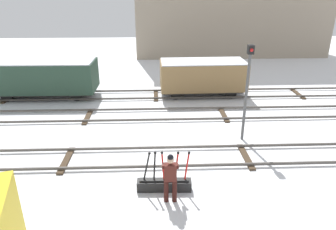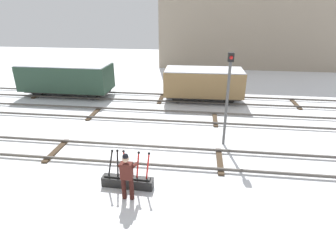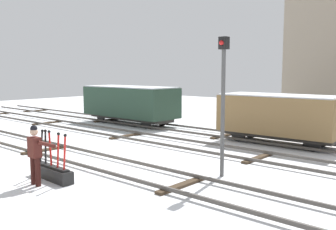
{
  "view_description": "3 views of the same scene",
  "coord_description": "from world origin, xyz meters",
  "px_view_note": "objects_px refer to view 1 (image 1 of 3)",
  "views": [
    {
      "loc": [
        -0.01,
        -10.78,
        6.4
      ],
      "look_at": [
        0.53,
        2.24,
        0.94
      ],
      "focal_mm": 33.84,
      "sensor_mm": 36.0,
      "label": 1
    },
    {
      "loc": [
        2.54,
        -9.32,
        5.82
      ],
      "look_at": [
        1.16,
        1.96,
        1.15
      ],
      "focal_mm": 28.04,
      "sensor_mm": 36.0,
      "label": 2
    },
    {
      "loc": [
        9.86,
        -7.77,
        3.15
      ],
      "look_at": [
        0.85,
        2.45,
        1.56
      ],
      "focal_mm": 40.17,
      "sensor_mm": 36.0,
      "label": 3
    }
  ],
  "objects_px": {
    "switch_lever_frame": "(164,183)",
    "freight_car_back_track": "(203,76)",
    "signal_post": "(247,85)",
    "freight_car_far_end": "(43,77)",
    "rail_worker": "(170,175)"
  },
  "relations": [
    {
      "from": "signal_post",
      "to": "rail_worker",
      "type": "bearing_deg",
      "value": -129.12
    },
    {
      "from": "signal_post",
      "to": "freight_car_far_end",
      "type": "height_order",
      "value": "signal_post"
    },
    {
      "from": "switch_lever_frame",
      "to": "signal_post",
      "type": "relative_size",
      "value": 0.44
    },
    {
      "from": "switch_lever_frame",
      "to": "rail_worker",
      "type": "xyz_separation_m",
      "value": [
        0.17,
        -0.58,
        0.69
      ]
    },
    {
      "from": "signal_post",
      "to": "freight_car_back_track",
      "type": "distance_m",
      "value": 6.11
    },
    {
      "from": "freight_car_far_end",
      "to": "signal_post",
      "type": "bearing_deg",
      "value": -28.83
    },
    {
      "from": "signal_post",
      "to": "freight_car_back_track",
      "type": "relative_size",
      "value": 0.81
    },
    {
      "from": "switch_lever_frame",
      "to": "freight_car_back_track",
      "type": "distance_m",
      "value": 9.88
    },
    {
      "from": "rail_worker",
      "to": "switch_lever_frame",
      "type": "bearing_deg",
      "value": 108.67
    },
    {
      "from": "switch_lever_frame",
      "to": "signal_post",
      "type": "bearing_deg",
      "value": 47.1
    },
    {
      "from": "signal_post",
      "to": "freight_car_back_track",
      "type": "bearing_deg",
      "value": 99.13
    },
    {
      "from": "signal_post",
      "to": "freight_car_far_end",
      "type": "relative_size",
      "value": 0.67
    },
    {
      "from": "freight_car_back_track",
      "to": "rail_worker",
      "type": "bearing_deg",
      "value": -104.9
    },
    {
      "from": "rail_worker",
      "to": "freight_car_far_end",
      "type": "height_order",
      "value": "freight_car_far_end"
    },
    {
      "from": "rail_worker",
      "to": "freight_car_back_track",
      "type": "relative_size",
      "value": 0.33
    }
  ]
}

